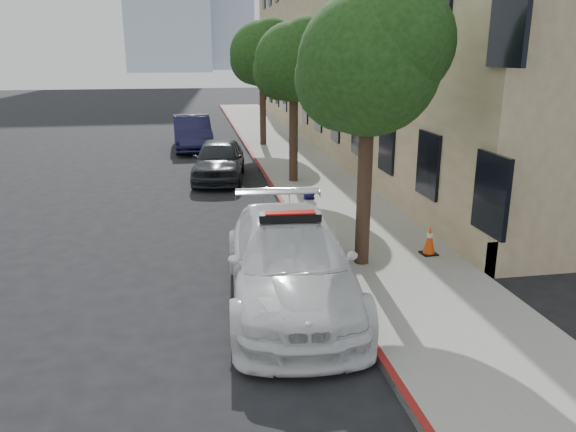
{
  "coord_description": "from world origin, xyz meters",
  "views": [
    {
      "loc": [
        -0.59,
        -12.79,
        4.49
      ],
      "look_at": [
        1.46,
        -1.13,
        1.0
      ],
      "focal_mm": 35.0,
      "sensor_mm": 36.0,
      "label": 1
    }
  ],
  "objects_px": {
    "parked_car_mid": "(219,160)",
    "fire_hydrant": "(309,208)",
    "traffic_cone": "(430,240)",
    "police_car": "(290,262)",
    "parked_car_far": "(192,133)"
  },
  "relations": [
    {
      "from": "parked_car_mid",
      "to": "parked_car_far",
      "type": "xyz_separation_m",
      "value": [
        -0.87,
        6.77,
        0.06
      ]
    },
    {
      "from": "parked_car_mid",
      "to": "fire_hydrant",
      "type": "height_order",
      "value": "parked_car_mid"
    },
    {
      "from": "parked_car_far",
      "to": "fire_hydrant",
      "type": "distance_m",
      "value": 13.49
    },
    {
      "from": "traffic_cone",
      "to": "parked_car_far",
      "type": "bearing_deg",
      "value": 107.55
    },
    {
      "from": "parked_car_far",
      "to": "fire_hydrant",
      "type": "bearing_deg",
      "value": -80.03
    },
    {
      "from": "police_car",
      "to": "traffic_cone",
      "type": "relative_size",
      "value": 8.73
    },
    {
      "from": "parked_car_mid",
      "to": "fire_hydrant",
      "type": "xyz_separation_m",
      "value": [
        1.94,
        -6.42,
        -0.14
      ]
    },
    {
      "from": "parked_car_mid",
      "to": "traffic_cone",
      "type": "bearing_deg",
      "value": -57.93
    },
    {
      "from": "police_car",
      "to": "traffic_cone",
      "type": "height_order",
      "value": "police_car"
    },
    {
      "from": "traffic_cone",
      "to": "parked_car_mid",
      "type": "bearing_deg",
      "value": 114.55
    },
    {
      "from": "police_car",
      "to": "parked_car_mid",
      "type": "relative_size",
      "value": 1.31
    },
    {
      "from": "fire_hydrant",
      "to": "police_car",
      "type": "bearing_deg",
      "value": -110.29
    },
    {
      "from": "police_car",
      "to": "parked_car_far",
      "type": "height_order",
      "value": "police_car"
    },
    {
      "from": "fire_hydrant",
      "to": "traffic_cone",
      "type": "height_order",
      "value": "fire_hydrant"
    },
    {
      "from": "fire_hydrant",
      "to": "traffic_cone",
      "type": "relative_size",
      "value": 1.41
    }
  ]
}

